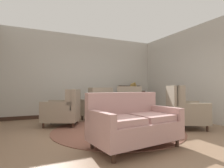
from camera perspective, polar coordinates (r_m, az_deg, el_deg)
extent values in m
plane|color=#896B51|center=(4.28, 3.70, -14.99)|extent=(8.18, 8.18, 0.00)
cube|color=#BCB7AD|center=(6.88, -8.21, 2.65)|extent=(5.80, 0.08, 2.98)
cube|color=#BCB7AD|center=(6.63, 21.65, 2.88)|extent=(0.08, 4.09, 2.98)
cube|color=#382319|center=(6.87, -8.12, -9.28)|extent=(5.64, 0.03, 0.12)
cylinder|color=brown|center=(4.53, 1.80, -14.13)|extent=(3.12, 3.12, 0.01)
cylinder|color=#382319|center=(4.68, 2.70, -8.56)|extent=(0.86, 0.86, 0.04)
cylinder|color=#382319|center=(4.71, 2.70, -10.97)|extent=(0.10, 0.10, 0.36)
cube|color=#382319|center=(4.83, 5.19, -12.98)|extent=(0.28, 0.09, 0.07)
cube|color=#382319|center=(4.87, 0.49, -12.90)|extent=(0.19, 0.27, 0.07)
cube|color=#382319|center=(4.53, 2.52, -13.77)|extent=(0.20, 0.27, 0.07)
cylinder|color=#384C93|center=(4.69, 2.68, -8.18)|extent=(0.10, 0.10, 0.02)
ellipsoid|color=#384C93|center=(4.68, 2.68, -6.78)|extent=(0.17, 0.17, 0.21)
cylinder|color=#384C93|center=(4.67, 2.68, -4.87)|extent=(0.08, 0.08, 0.11)
torus|color=#384C93|center=(4.66, 2.68, -4.22)|extent=(0.14, 0.14, 0.02)
cube|color=tan|center=(3.21, 7.35, -14.17)|extent=(1.59, 0.99, 0.31)
cube|color=tan|center=(3.42, 3.67, -6.68)|extent=(1.51, 0.31, 0.48)
cube|color=tan|center=(2.95, 2.75, -11.29)|extent=(0.67, 0.69, 0.10)
cube|color=tan|center=(3.36, 12.22, -10.02)|extent=(0.67, 0.69, 0.10)
cube|color=tan|center=(2.74, -3.55, -10.85)|extent=(0.19, 0.73, 0.21)
cube|color=tan|center=(3.61, 16.55, -8.50)|extent=(0.19, 0.73, 0.21)
cylinder|color=#382319|center=(2.65, 0.48, -22.06)|extent=(0.06, 0.06, 0.14)
cylinder|color=#382319|center=(3.49, 19.71, -16.86)|extent=(0.06, 0.06, 0.14)
cylinder|color=#382319|center=(3.21, -6.24, -18.37)|extent=(0.06, 0.06, 0.14)
cylinder|color=#382319|center=(3.93, 11.82, -15.15)|extent=(0.06, 0.06, 0.14)
cube|color=gray|center=(5.15, -15.59, -9.26)|extent=(1.13, 1.06, 0.31)
cube|color=gray|center=(5.01, -11.35, -4.67)|extent=(0.45, 0.72, 0.53)
cube|color=gray|center=(5.34, -11.59, -3.78)|extent=(0.22, 0.18, 0.40)
cube|color=gray|center=(4.72, -13.21, -4.09)|extent=(0.22, 0.18, 0.40)
cube|color=gray|center=(5.44, -15.15, -6.04)|extent=(0.77, 0.44, 0.22)
cube|color=gray|center=(4.83, -17.19, -6.62)|extent=(0.77, 0.44, 0.22)
cylinder|color=#382319|center=(5.56, -18.52, -11.00)|extent=(0.06, 0.06, 0.14)
cylinder|color=#382319|center=(5.03, -20.71, -12.02)|extent=(0.06, 0.06, 0.14)
cylinder|color=#382319|center=(5.37, -10.85, -11.39)|extent=(0.06, 0.06, 0.14)
cylinder|color=#382319|center=(4.82, -12.22, -12.56)|extent=(0.06, 0.06, 0.14)
cube|color=gray|center=(5.04, 22.42, -9.41)|extent=(1.13, 1.10, 0.31)
cube|color=gray|center=(4.88, 18.40, -4.18)|extent=(0.49, 0.77, 0.63)
cube|color=gray|center=(4.58, 20.66, -3.41)|extent=(0.22, 0.18, 0.48)
cube|color=gray|center=(5.24, 18.31, -3.16)|extent=(0.22, 0.18, 0.48)
cube|color=gray|center=(4.70, 24.41, -6.77)|extent=(0.72, 0.44, 0.21)
cube|color=gray|center=(5.35, 21.64, -6.12)|extent=(0.72, 0.44, 0.21)
cylinder|color=#382319|center=(4.92, 27.64, -12.21)|extent=(0.06, 0.06, 0.14)
cylinder|color=#382319|center=(5.49, 24.79, -11.08)|extent=(0.06, 0.06, 0.14)
cylinder|color=#382319|center=(4.67, 19.67, -12.87)|extent=(0.06, 0.06, 0.14)
cylinder|color=#382319|center=(5.27, 17.61, -11.55)|extent=(0.06, 0.06, 0.14)
cube|color=gray|center=(5.89, -5.13, -8.35)|extent=(0.95, 0.98, 0.30)
cube|color=gray|center=(5.59, -3.16, -4.15)|extent=(0.78, 0.33, 0.59)
cube|color=gray|center=(5.86, -1.07, -3.33)|extent=(0.15, 0.22, 0.45)
cube|color=gray|center=(5.46, -6.53, -3.47)|extent=(0.15, 0.22, 0.45)
cube|color=gray|center=(6.10, -2.81, -5.68)|extent=(0.28, 0.71, 0.21)
cube|color=gray|center=(5.72, -8.17, -5.96)|extent=(0.28, 0.71, 0.21)
cylinder|color=#382319|center=(6.36, -4.55, -9.84)|extent=(0.06, 0.06, 0.14)
cylinder|color=#382319|center=(6.03, -9.34, -10.30)|extent=(0.06, 0.06, 0.14)
cylinder|color=#382319|center=(5.85, -0.80, -10.59)|extent=(0.06, 0.06, 0.14)
cylinder|color=#382319|center=(5.49, -5.81, -11.19)|extent=(0.06, 0.06, 0.14)
cube|color=gray|center=(6.27, 5.59, -8.03)|extent=(1.09, 1.10, 0.28)
cube|color=gray|center=(5.90, 5.50, -3.90)|extent=(0.73, 0.54, 0.65)
cube|color=gray|center=(5.99, 8.78, -3.10)|extent=(0.19, 0.22, 0.50)
cube|color=gray|center=(6.01, 2.27, -3.11)|extent=(0.19, 0.22, 0.50)
cube|color=gray|center=(6.30, 8.71, -5.88)|extent=(0.46, 0.65, 0.18)
cube|color=gray|center=(6.32, 2.50, -5.89)|extent=(0.46, 0.65, 0.18)
cylinder|color=#382319|center=(6.62, 8.40, -9.50)|extent=(0.06, 0.06, 0.14)
cylinder|color=#382319|center=(6.63, 2.96, -9.49)|extent=(0.06, 0.06, 0.14)
cylinder|color=#382319|center=(5.98, 8.53, -10.38)|extent=(0.06, 0.06, 0.14)
cylinder|color=#382319|center=(6.00, 2.50, -10.36)|extent=(0.06, 0.06, 0.14)
cylinder|color=#382319|center=(5.34, 9.04, -4.90)|extent=(0.57, 0.57, 0.03)
cylinder|color=#382319|center=(5.37, 9.05, -8.59)|extent=(0.07, 0.07, 0.66)
cylinder|color=#382319|center=(5.42, 9.06, -11.85)|extent=(0.37, 0.37, 0.04)
cube|color=#382319|center=(7.35, 6.21, -5.28)|extent=(1.02, 0.39, 0.81)
cube|color=#382319|center=(7.49, 5.50, -1.30)|extent=(1.02, 0.04, 0.21)
cube|color=#382319|center=(7.05, 3.62, -9.17)|extent=(0.06, 0.06, 0.10)
cube|color=#382319|center=(7.53, 9.80, -8.65)|extent=(0.06, 0.06, 0.10)
cube|color=#382319|center=(7.30, 2.52, -8.91)|extent=(0.06, 0.06, 0.10)
cube|color=#382319|center=(7.76, 8.57, -8.44)|extent=(0.06, 0.06, 0.10)
cube|color=#382319|center=(7.32, 6.28, -1.57)|extent=(0.24, 0.24, 0.14)
cone|color=#B28942|center=(7.29, 7.00, -0.02)|extent=(0.37, 0.43, 0.38)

